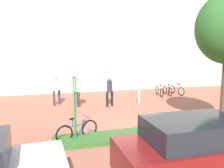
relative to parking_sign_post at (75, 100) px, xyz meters
name	(u,v)px	position (x,y,z in m)	size (l,w,h in m)	color
ground_plane	(123,121)	(2.39, 2.03, -1.54)	(60.00, 60.00, 0.00)	#9E5B47
building_facade	(90,25)	(2.39, 10.19, 3.46)	(28.00, 1.20, 10.00)	beige
planter_strip	(147,133)	(2.71, 0.00, -1.46)	(7.00, 1.10, 0.16)	#336028
parking_sign_post	(75,100)	(0.00, 0.00, 0.00)	(0.10, 0.36, 2.34)	#2D7238
bike_at_sign	(77,131)	(0.10, 0.24, -1.19)	(1.58, 0.69, 0.86)	black
bike_rack_cluster	(168,90)	(7.28, 6.89, -1.19)	(2.11, 1.65, 0.83)	#99999E
bollard_steel	(139,96)	(4.39, 5.07, -1.09)	(0.16, 0.16, 0.90)	#ADADB2
person_shirt_blue	(78,89)	(0.80, 5.28, -0.55)	(0.48, 0.44, 1.72)	#2D2D38
person_casual_tan	(56,88)	(-0.36, 5.97, -0.55)	(0.45, 0.61, 1.72)	#383342
person_suited_dark	(110,89)	(2.51, 4.81, -0.55)	(0.46, 0.61, 1.72)	black
car_maroon_wagon	(198,148)	(2.77, -3.04, -0.78)	(4.31, 2.04, 1.54)	maroon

